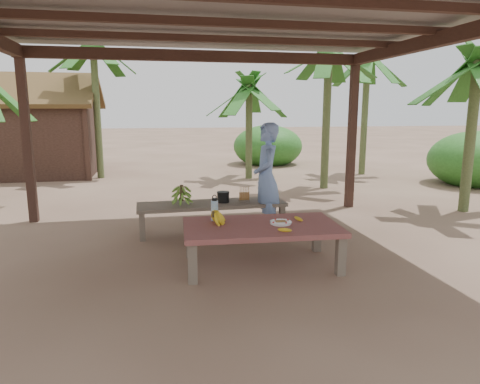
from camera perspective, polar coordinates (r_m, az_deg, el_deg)
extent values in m
plane|color=brown|center=(5.48, -2.22, -8.47)|extent=(80.00, 80.00, 0.00)
cube|color=black|center=(7.68, -26.53, 6.27)|extent=(0.13, 0.13, 2.70)
cube|color=black|center=(8.26, 14.70, 7.29)|extent=(0.13, 0.13, 2.70)
cube|color=black|center=(7.51, -5.35, 17.60)|extent=(5.80, 0.14, 0.18)
cube|color=black|center=(6.32, 24.92, 17.95)|extent=(0.14, 4.80, 0.18)
cube|color=slate|center=(5.29, -2.47, 22.92)|extent=(6.60, 5.60, 0.06)
cube|color=brown|center=(4.60, -6.35, -9.46)|extent=(0.11, 0.11, 0.44)
cube|color=brown|center=(4.93, 13.29, -8.31)|extent=(0.11, 0.11, 0.44)
cube|color=brown|center=(5.40, -6.67, -6.38)|extent=(0.11, 0.11, 0.44)
cube|color=brown|center=(5.68, 10.19, -5.62)|extent=(0.11, 0.11, 0.44)
cube|color=maroon|center=(5.01, 2.86, -4.70)|extent=(1.85, 1.10, 0.06)
cube|color=brown|center=(6.17, -12.90, -4.58)|extent=(0.08, 0.08, 0.40)
cube|color=brown|center=(6.49, 5.62, -3.58)|extent=(0.08, 0.08, 0.40)
cube|color=brown|center=(6.61, -12.92, -3.54)|extent=(0.08, 0.08, 0.40)
cube|color=brown|center=(6.92, 4.41, -2.66)|extent=(0.08, 0.08, 0.40)
cube|color=brown|center=(6.42, -3.76, -1.66)|extent=(2.22, 0.66, 0.05)
cylinder|color=white|center=(5.05, 5.44, -4.21)|extent=(0.23, 0.23, 0.01)
cylinder|color=white|center=(5.04, 5.44, -4.03)|extent=(0.26, 0.26, 0.02)
cube|color=brown|center=(5.04, 5.44, -3.97)|extent=(0.13, 0.09, 0.02)
ellipsoid|color=yellow|center=(4.73, 5.99, -5.06)|extent=(0.17, 0.05, 0.04)
ellipsoid|color=yellow|center=(5.22, 7.81, -3.56)|extent=(0.09, 0.15, 0.04)
cylinder|color=#408CC8|center=(5.17, -3.41, -2.49)|extent=(0.09, 0.09, 0.24)
cylinder|color=black|center=(5.14, -3.42, -0.99)|extent=(0.06, 0.06, 0.03)
torus|color=black|center=(5.13, -3.43, -0.67)|extent=(0.05, 0.01, 0.05)
cylinder|color=black|center=(6.43, -2.26, -0.70)|extent=(0.18, 0.18, 0.15)
imported|color=#6A88C8|center=(6.37, 3.54, 1.86)|extent=(0.45, 0.63, 1.64)
cube|color=black|center=(13.64, -27.25, 6.25)|extent=(4.00, 3.00, 2.00)
cube|color=brown|center=(12.81, -28.81, 11.96)|extent=(4.40, 1.73, 1.00)
cube|color=brown|center=(14.45, -26.81, 11.86)|extent=(4.40, 1.73, 1.00)
cylinder|color=#596638|center=(10.16, 11.44, 9.49)|extent=(0.18, 0.18, 3.22)
cylinder|color=#596638|center=(11.45, 1.20, 7.94)|extent=(0.18, 0.18, 2.46)
cylinder|color=#596638|center=(12.10, -18.53, 10.21)|extent=(0.18, 0.18, 3.58)
cylinder|color=#596638|center=(8.64, 28.36, 6.35)|extent=(0.18, 0.18, 2.66)
cylinder|color=#596638|center=(12.69, 16.28, 9.71)|extent=(0.18, 0.18, 3.30)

